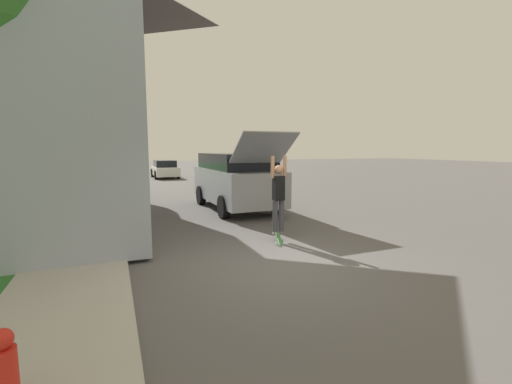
{
  "coord_description": "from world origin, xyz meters",
  "views": [
    {
      "loc": [
        -2.88,
        -5.79,
        2.24
      ],
      "look_at": [
        0.84,
        3.06,
        1.03
      ],
      "focal_mm": 24.0,
      "sensor_mm": 36.0,
      "label": 1
    }
  ],
  "objects_px": {
    "lawn_tree_far": "(58,88)",
    "suv_parked": "(236,179)",
    "skateboard": "(279,239)",
    "car_down_street": "(165,169)",
    "skateboarder": "(278,193)",
    "fire_hydrant": "(4,369)"
  },
  "relations": [
    {
      "from": "lawn_tree_far",
      "to": "fire_hydrant",
      "type": "height_order",
      "value": "lawn_tree_far"
    },
    {
      "from": "lawn_tree_far",
      "to": "car_down_street",
      "type": "bearing_deg",
      "value": 56.42
    },
    {
      "from": "skateboard",
      "to": "fire_hydrant",
      "type": "height_order",
      "value": "fire_hydrant"
    },
    {
      "from": "suv_parked",
      "to": "skateboard",
      "type": "relative_size",
      "value": 7.69
    },
    {
      "from": "suv_parked",
      "to": "skateboarder",
      "type": "relative_size",
      "value": 3.1
    },
    {
      "from": "lawn_tree_far",
      "to": "skateboard",
      "type": "bearing_deg",
      "value": -62.95
    },
    {
      "from": "suv_parked",
      "to": "skateboarder",
      "type": "xyz_separation_m",
      "value": [
        -0.6,
        -4.76,
        0.07
      ]
    },
    {
      "from": "skateboard",
      "to": "car_down_street",
      "type": "bearing_deg",
      "value": 89.59
    },
    {
      "from": "car_down_street",
      "to": "fire_hydrant",
      "type": "bearing_deg",
      "value": -100.96
    },
    {
      "from": "lawn_tree_far",
      "to": "suv_parked",
      "type": "xyz_separation_m",
      "value": [
        6.36,
        -6.45,
        -3.93
      ]
    },
    {
      "from": "lawn_tree_far",
      "to": "skateboarder",
      "type": "bearing_deg",
      "value": -62.8
    },
    {
      "from": "car_down_street",
      "to": "skateboard",
      "type": "height_order",
      "value": "car_down_street"
    },
    {
      "from": "fire_hydrant",
      "to": "suv_parked",
      "type": "bearing_deg",
      "value": 59.73
    },
    {
      "from": "skateboard",
      "to": "fire_hydrant",
      "type": "bearing_deg",
      "value": -138.79
    },
    {
      "from": "skateboarder",
      "to": "suv_parked",
      "type": "bearing_deg",
      "value": 82.84
    },
    {
      "from": "lawn_tree_far",
      "to": "car_down_street",
      "type": "relative_size",
      "value": 1.78
    },
    {
      "from": "car_down_street",
      "to": "skateboarder",
      "type": "bearing_deg",
      "value": -90.4
    },
    {
      "from": "car_down_street",
      "to": "fire_hydrant",
      "type": "relative_size",
      "value": 5.95
    },
    {
      "from": "suv_parked",
      "to": "skateboard",
      "type": "distance_m",
      "value": 4.97
    },
    {
      "from": "skateboarder",
      "to": "car_down_street",
      "type": "bearing_deg",
      "value": 89.6
    },
    {
      "from": "car_down_street",
      "to": "suv_parked",
      "type": "bearing_deg",
      "value": -88.29
    },
    {
      "from": "car_down_street",
      "to": "fire_hydrant",
      "type": "xyz_separation_m",
      "value": [
        -4.67,
        -24.12,
        -0.23
      ]
    }
  ]
}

